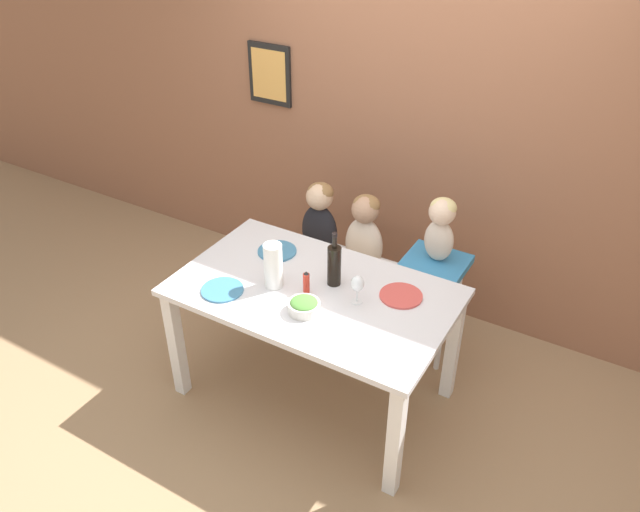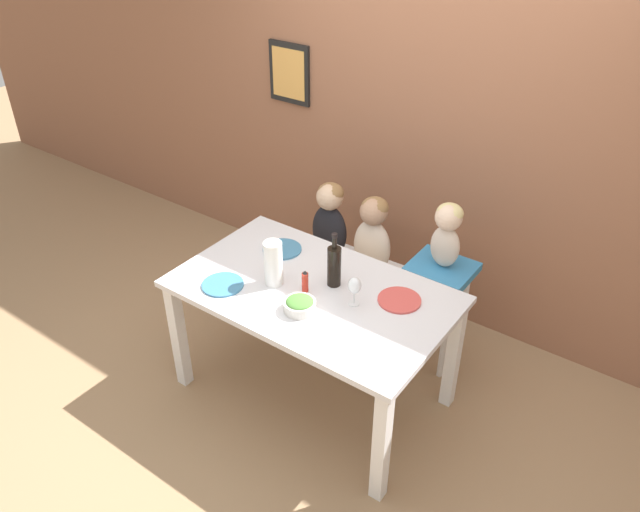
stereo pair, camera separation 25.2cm
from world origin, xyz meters
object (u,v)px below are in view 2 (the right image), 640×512
object	(u,v)px
chair_far_center	(370,281)
wine_bottle	(334,265)
wine_glass_near	(355,286)
dinner_plate_back_right	(399,300)
salad_bowl_large	(300,305)
person_child_left	(330,218)
paper_towel_roll	(273,263)
chair_right_highchair	(440,287)
dinner_plate_front_left	(223,285)
dinner_plate_back_left	(282,249)
chair_far_left	(329,265)
person_baby_right	(447,229)
person_child_center	(373,233)

from	to	relation	value
chair_far_center	wine_bottle	size ratio (longest dim) A/B	1.47
wine_glass_near	dinner_plate_back_right	world-z (taller)	wine_glass_near
salad_bowl_large	dinner_plate_back_right	size ratio (longest dim) A/B	0.73
person_child_left	paper_towel_roll	bearing A→B (deg)	-77.72
person_child_left	wine_bottle	distance (m)	0.75
chair_right_highchair	wine_glass_near	distance (m)	0.77
dinner_plate_front_left	dinner_plate_back_right	size ratio (longest dim) A/B	1.00
wine_glass_near	dinner_plate_back_left	bearing A→B (deg)	163.32
dinner_plate_back_left	dinner_plate_back_right	world-z (taller)	same
dinner_plate_back_right	chair_right_highchair	bearing A→B (deg)	89.49
chair_far_left	salad_bowl_large	distance (m)	1.07
wine_bottle	dinner_plate_back_right	xyz separation A→B (m)	(0.37, 0.08, -0.12)
person_baby_right	dinner_plate_front_left	xyz separation A→B (m)	(-0.87, -0.96, -0.19)
dinner_plate_back_right	wine_glass_near	bearing A→B (deg)	-138.94
paper_towel_roll	wine_glass_near	bearing A→B (deg)	12.33
dinner_plate_front_left	dinner_plate_back_right	distance (m)	0.97
chair_far_center	person_child_center	distance (m)	0.37
chair_right_highchair	person_child_left	size ratio (longest dim) A/B	1.34
salad_bowl_large	dinner_plate_back_right	xyz separation A→B (m)	(0.38, 0.37, -0.03)
person_child_left	dinner_plate_front_left	distance (m)	0.96
chair_far_left	dinner_plate_front_left	world-z (taller)	dinner_plate_front_left
chair_far_center	salad_bowl_large	distance (m)	0.98
paper_towel_roll	wine_glass_near	xyz separation A→B (m)	(0.46, 0.10, -0.02)
person_child_left	paper_towel_roll	size ratio (longest dim) A/B	2.05
chair_right_highchair	dinner_plate_back_right	world-z (taller)	dinner_plate_back_right
chair_right_highchair	paper_towel_roll	distance (m)	1.07
chair_far_center	paper_towel_roll	bearing A→B (deg)	-101.68
chair_far_center	wine_glass_near	size ratio (longest dim) A/B	2.91
wine_glass_near	dinner_plate_front_left	world-z (taller)	wine_glass_near
chair_far_left	wine_bottle	bearing A→B (deg)	-53.19
paper_towel_roll	dinner_plate_back_left	xyz separation A→B (m)	(-0.18, 0.29, -0.13)
wine_glass_near	salad_bowl_large	world-z (taller)	wine_glass_near
chair_far_center	person_child_center	xyz separation A→B (m)	(-0.00, 0.00, 0.37)
chair_far_left	dinner_plate_back_right	world-z (taller)	dinner_plate_back_right
chair_far_center	dinner_plate_back_left	xyz separation A→B (m)	(-0.34, -0.49, 0.38)
wine_glass_near	chair_far_left	bearing A→B (deg)	132.97
person_baby_right	salad_bowl_large	size ratio (longest dim) A/B	2.40
chair_far_center	dinner_plate_back_right	xyz separation A→B (m)	(0.48, -0.52, 0.38)
wine_bottle	paper_towel_roll	world-z (taller)	wine_bottle
chair_far_left	dinner_plate_front_left	distance (m)	1.03
chair_right_highchair	person_child_left	distance (m)	0.84
chair_far_center	salad_bowl_large	world-z (taller)	salad_bowl_large
person_baby_right	dinner_plate_back_left	size ratio (longest dim) A/B	1.75
wine_glass_near	salad_bowl_large	size ratio (longest dim) A/B	0.97
chair_far_center	paper_towel_roll	size ratio (longest dim) A/B	1.82
person_child_left	dinner_plate_front_left	bearing A→B (deg)	-92.80
person_child_left	salad_bowl_large	size ratio (longest dim) A/B	3.16
wine_bottle	chair_right_highchair	bearing A→B (deg)	57.63
wine_glass_near	dinner_plate_front_left	bearing A→B (deg)	-157.17
chair_right_highchair	dinner_plate_back_right	bearing A→B (deg)	-90.51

